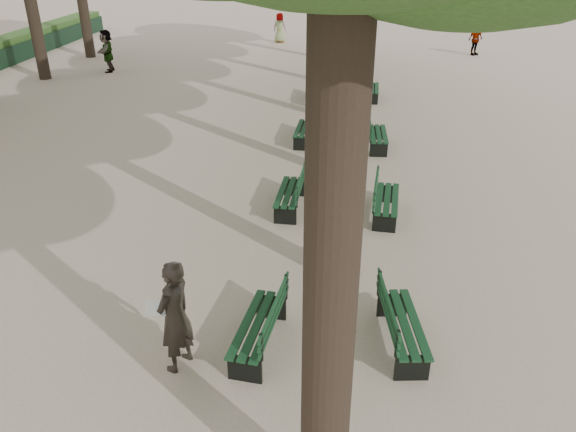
# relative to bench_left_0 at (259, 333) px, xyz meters

# --- Properties ---
(ground) EXTENTS (120.00, 120.00, 0.00)m
(ground) POSITION_rel_bench_left_0_xyz_m (-0.37, -0.67, -0.27)
(ground) COLOR tan
(ground) RESTS_ON ground
(bench_left_0) EXTENTS (0.79, 1.86, 0.92)m
(bench_left_0) POSITION_rel_bench_left_0_xyz_m (0.00, 0.00, 0.00)
(bench_left_0) COLOR black
(bench_left_0) RESTS_ON ground
(bench_left_1) EXTENTS (0.64, 1.82, 0.92)m
(bench_left_1) POSITION_rel_bench_left_0_xyz_m (0.00, 5.06, 0.00)
(bench_left_1) COLOR black
(bench_left_1) RESTS_ON ground
(bench_left_2) EXTENTS (0.65, 1.82, 0.92)m
(bench_left_2) POSITION_rel_bench_left_0_xyz_m (0.00, 9.91, 0.00)
(bench_left_2) COLOR black
(bench_left_2) RESTS_ON ground
(bench_left_3) EXTENTS (0.57, 1.80, 0.92)m
(bench_left_3) POSITION_rel_bench_left_0_xyz_m (0.00, 14.75, 0.00)
(bench_left_3) COLOR black
(bench_left_3) RESTS_ON ground
(bench_right_0) EXTENTS (0.79, 1.86, 0.92)m
(bench_right_0) POSITION_rel_bench_left_0_xyz_m (2.27, 0.27, 0.00)
(bench_right_0) COLOR black
(bench_right_0) RESTS_ON ground
(bench_right_1) EXTENTS (0.74, 1.85, 0.92)m
(bench_right_1) POSITION_rel_bench_left_0_xyz_m (2.27, 4.90, 0.00)
(bench_right_1) COLOR black
(bench_right_1) RESTS_ON ground
(bench_right_2) EXTENTS (0.59, 1.81, 0.92)m
(bench_right_2) POSITION_rel_bench_left_0_xyz_m (2.27, 9.60, 0.00)
(bench_right_2) COLOR black
(bench_right_2) RESTS_ON ground
(bench_right_3) EXTENTS (0.64, 1.82, 0.92)m
(bench_right_3) POSITION_rel_bench_left_0_xyz_m (2.27, 15.30, 0.00)
(bench_right_3) COLOR black
(bench_right_3) RESTS_ON ground
(man_with_map) EXTENTS (0.75, 0.82, 1.84)m
(man_with_map) POSITION_rel_bench_left_0_xyz_m (-1.15, -0.54, 0.65)
(man_with_map) COLOR black
(man_with_map) RESTS_ON ground
(pedestrian_c) EXTENTS (0.98, 0.86, 1.67)m
(pedestrian_c) POSITION_rel_bench_left_0_xyz_m (8.06, 24.89, 0.56)
(pedestrian_c) COLOR #262628
(pedestrian_c) RESTS_ON ground
(pedestrian_d) EXTENTS (0.89, 0.55, 1.69)m
(pedestrian_d) POSITION_rel_bench_left_0_xyz_m (-2.82, 27.74, 0.57)
(pedestrian_d) COLOR #262628
(pedestrian_d) RESTS_ON ground
(pedestrian_b) EXTENTS (0.55, 1.07, 1.59)m
(pedestrian_b) POSITION_rel_bench_left_0_xyz_m (1.24, 27.37, 0.52)
(pedestrian_b) COLOR #262628
(pedestrian_b) RESTS_ON ground
(pedestrian_e) EXTENTS (0.74, 1.83, 1.93)m
(pedestrian_e) POSITION_rel_bench_left_0_xyz_m (-10.01, 19.04, 0.69)
(pedestrian_e) COLOR #262628
(pedestrian_e) RESTS_ON ground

